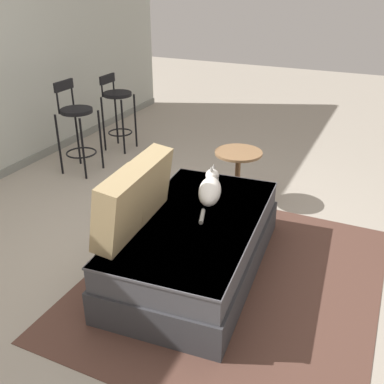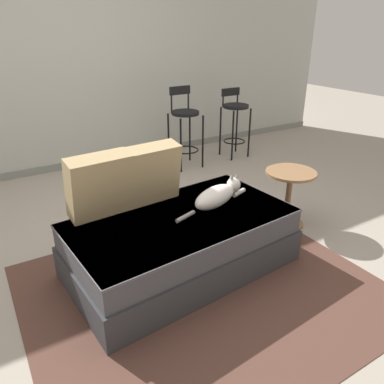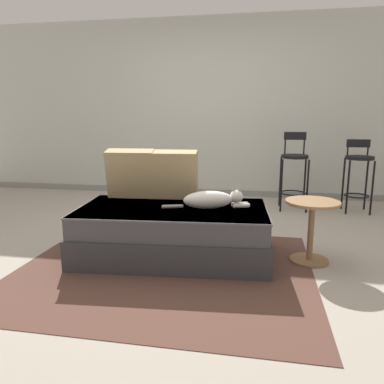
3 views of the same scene
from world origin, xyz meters
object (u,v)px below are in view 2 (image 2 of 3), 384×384
Objects in this scene: couch at (182,242)px; throw_pillow_middle at (151,174)px; bar_stool_by_doorway at (235,116)px; throw_pillow_corner at (100,186)px; side_table at (289,190)px; bar_stool_near_window at (185,124)px; cat at (217,195)px.

throw_pillow_middle is at bearing 101.22° from couch.
bar_stool_by_doorway is (1.93, 1.92, 0.34)m from couch.
throw_pillow_corner is (-0.47, 0.31, 0.45)m from couch.
bar_stool_by_doorway is 1.74× the size of side_table.
bar_stool_by_doorway is 2.00m from side_table.
bar_stool_near_window is 1.84m from side_table.
bar_stool_near_window is at bearing 179.98° from bar_stool_by_doorway.
throw_pillow_middle is at bearing 168.45° from side_table.
bar_stool_near_window is (1.15, 1.92, 0.33)m from couch.
side_table is (1.63, -0.22, -0.33)m from throw_pillow_corner.
throw_pillow_middle is (0.40, 0.03, -0.00)m from throw_pillow_corner.
cat is 0.80× the size of bar_stool_by_doorway.
side_table is (1.16, 0.09, 0.12)m from couch.
bar_stool_by_doorway is at bearing 67.05° from side_table.
throw_pillow_corner is 0.63× the size of cat.
bar_stool_by_doorway is at bearing 49.80° from cat.
throw_pillow_corner is 2.90m from bar_stool_by_doorway.
bar_stool_by_doorway reaches higher than cat.
throw_pillow_corner is 0.41m from throw_pillow_middle.
bar_stool_near_window reaches higher than throw_pillow_corner.
cat is at bearing -19.12° from throw_pillow_corner.
bar_stool_by_doorway reaches higher than side_table.
cat is 1.40× the size of side_table.
cat reaches higher than couch.
bar_stool_near_window is at bearing 66.59° from cat.
couch is 0.44m from cat.
couch is 1.85× the size of bar_stool_by_doorway.
bar_stool_by_doorway is at bearing 33.87° from throw_pillow_corner.
couch is at bearing -175.45° from side_table.
bar_stool_by_doorway is (0.78, -0.00, 0.00)m from bar_stool_near_window.
bar_stool_near_window reaches higher than couch.
bar_stool_near_window is at bearing 90.14° from side_table.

